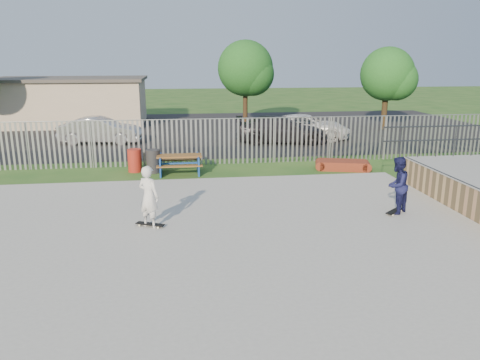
{
  "coord_description": "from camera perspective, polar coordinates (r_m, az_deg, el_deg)",
  "views": [
    {
      "loc": [
        -0.55,
        -11.05,
        4.57
      ],
      "look_at": [
        1.17,
        2.0,
        1.1
      ],
      "focal_mm": 35.0,
      "sensor_mm": 36.0,
      "label": 1
    }
  ],
  "objects": [
    {
      "name": "ground",
      "position": [
        11.97,
        -4.37,
        -7.72
      ],
      "size": [
        120.0,
        120.0,
        0.0
      ],
      "primitive_type": "plane",
      "color": "#24511C",
      "rests_on": "ground"
    },
    {
      "name": "concrete_slab",
      "position": [
        11.94,
        -4.37,
        -7.39
      ],
      "size": [
        15.0,
        12.0,
        0.15
      ],
      "primitive_type": "cube",
      "color": "#9B9B96",
      "rests_on": "ground"
    },
    {
      "name": "fence",
      "position": [
        16.12,
        -1.82,
        1.96
      ],
      "size": [
        26.04,
        16.02,
        2.0
      ],
      "color": "gray",
      "rests_on": "ground"
    },
    {
      "name": "picnic_table",
      "position": [
        19.03,
        -7.39,
        1.94
      ],
      "size": [
        1.8,
        1.48,
        0.76
      ],
      "rotation": [
        0.0,
        0.0,
        0.0
      ],
      "color": "brown",
      "rests_on": "ground"
    },
    {
      "name": "funbox",
      "position": [
        20.04,
        12.41,
        1.79
      ],
      "size": [
        2.07,
        1.42,
        0.38
      ],
      "rotation": [
        0.0,
        0.0,
        -0.27
      ],
      "color": "maroon",
      "rests_on": "ground"
    },
    {
      "name": "trash_bin_red",
      "position": [
        19.63,
        -12.71,
        2.34
      ],
      "size": [
        0.56,
        0.56,
        0.94
      ],
      "primitive_type": "cylinder",
      "color": "maroon",
      "rests_on": "ground"
    },
    {
      "name": "trash_bin_grey",
      "position": [
        19.31,
        -10.53,
        2.28
      ],
      "size": [
        0.57,
        0.57,
        0.95
      ],
      "primitive_type": "cylinder",
      "color": "#262528",
      "rests_on": "ground"
    },
    {
      "name": "parking_lot",
      "position": [
        30.4,
        -6.43,
        6.06
      ],
      "size": [
        40.0,
        18.0,
        0.02
      ],
      "primitive_type": "cube",
      "color": "black",
      "rests_on": "ground"
    },
    {
      "name": "car_silver",
      "position": [
        26.45,
        -16.65,
        5.82
      ],
      "size": [
        4.48,
        2.02,
        1.43
      ],
      "primitive_type": "imported",
      "rotation": [
        0.0,
        0.0,
        1.45
      ],
      "color": "#B3B2B7",
      "rests_on": "parking_lot"
    },
    {
      "name": "car_dark",
      "position": [
        25.71,
        5.06,
        6.14
      ],
      "size": [
        5.19,
        2.74,
        1.44
      ],
      "primitive_type": "imported",
      "rotation": [
        0.0,
        0.0,
        1.42
      ],
      "color": "black",
      "rests_on": "parking_lot"
    },
    {
      "name": "car_white",
      "position": [
        27.08,
        8.1,
        6.43
      ],
      "size": [
        5.4,
        3.63,
        1.38
      ],
      "primitive_type": "imported",
      "rotation": [
        0.0,
        0.0,
        1.27
      ],
      "color": "white",
      "rests_on": "parking_lot"
    },
    {
      "name": "building",
      "position": [
        34.98,
        -20.04,
        9.04
      ],
      "size": [
        10.4,
        6.4,
        3.2
      ],
      "color": "#C7B299",
      "rests_on": "ground"
    },
    {
      "name": "tree_mid",
      "position": [
        31.93,
        0.66,
        13.44
      ],
      "size": [
        3.69,
        3.69,
        5.69
      ],
      "color": "#3A2817",
      "rests_on": "ground"
    },
    {
      "name": "tree_right",
      "position": [
        31.82,
        17.51,
        12.2
      ],
      "size": [
        3.38,
        3.38,
        5.22
      ],
      "color": "#3A2B17",
      "rests_on": "ground"
    },
    {
      "name": "skateboard_a",
      "position": [
        14.44,
        18.33,
        -3.68
      ],
      "size": [
        0.74,
        0.66,
        0.08
      ],
      "rotation": [
        0.0,
        0.0,
        0.69
      ],
      "color": "black",
      "rests_on": "concrete_slab"
    },
    {
      "name": "skateboard_b",
      "position": [
        12.88,
        -10.89,
        -5.4
      ],
      "size": [
        0.81,
        0.52,
        0.08
      ],
      "rotation": [
        0.0,
        0.0,
        -0.44
      ],
      "color": "black",
      "rests_on": "concrete_slab"
    },
    {
      "name": "skater_navy",
      "position": [
        14.22,
        18.59,
        -0.62
      ],
      "size": [
        1.03,
        1.01,
        1.68
      ],
      "primitive_type": "imported",
      "rotation": [
        0.0,
        0.0,
        3.83
      ],
      "color": "#151742",
      "rests_on": "concrete_slab"
    },
    {
      "name": "skater_white",
      "position": [
        12.63,
        -11.07,
        -1.99
      ],
      "size": [
        0.73,
        0.68,
        1.68
      ],
      "primitive_type": "imported",
      "rotation": [
        0.0,
        0.0,
        2.53
      ],
      "color": "silver",
      "rests_on": "concrete_slab"
    }
  ]
}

